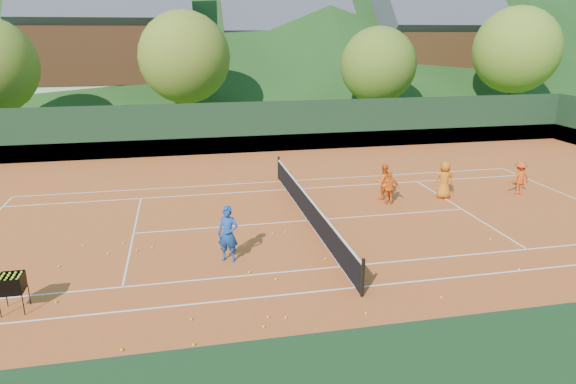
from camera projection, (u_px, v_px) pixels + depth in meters
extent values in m
plane|color=#2F551A|center=(308.00, 221.00, 19.47)|extent=(400.00, 400.00, 0.00)
cube|color=#BA4E1E|center=(308.00, 221.00, 19.47)|extent=(40.00, 24.00, 0.02)
imported|color=#164092|center=(228.00, 234.00, 15.78)|extent=(0.77, 0.65, 1.78)
imported|color=orange|center=(383.00, 181.00, 21.79)|extent=(0.80, 0.64, 1.55)
imported|color=orange|center=(389.00, 188.00, 21.13)|extent=(0.88, 0.55, 1.40)
imported|color=#CE6612|center=(444.00, 180.00, 21.88)|extent=(0.86, 0.62, 1.63)
imported|color=#CF4712|center=(520.00, 178.00, 22.44)|extent=(0.99, 0.61, 1.48)
sphere|color=yellow|center=(137.00, 250.00, 16.71)|extent=(0.07, 0.07, 0.07)
sphere|color=yellow|center=(249.00, 272.00, 15.19)|extent=(0.07, 0.07, 0.07)
sphere|color=yellow|center=(366.00, 313.00, 12.96)|extent=(0.07, 0.07, 0.07)
sphere|color=yellow|center=(122.00, 350.00, 11.46)|extent=(0.07, 0.07, 0.07)
sphere|color=yellow|center=(281.00, 345.00, 11.66)|extent=(0.07, 0.07, 0.07)
sphere|color=yellow|center=(268.00, 317.00, 12.80)|extent=(0.07, 0.07, 0.07)
sphere|color=yellow|center=(326.00, 259.00, 16.09)|extent=(0.07, 0.07, 0.07)
sphere|color=yellow|center=(273.00, 233.00, 18.13)|extent=(0.07, 0.07, 0.07)
sphere|color=yellow|center=(108.00, 254.00, 16.47)|extent=(0.07, 0.07, 0.07)
sphere|color=yellow|center=(83.00, 246.00, 17.08)|extent=(0.07, 0.07, 0.07)
sphere|color=yellow|center=(194.00, 345.00, 11.65)|extent=(0.07, 0.07, 0.07)
sphere|color=yellow|center=(276.00, 279.00, 14.75)|extent=(0.07, 0.07, 0.07)
sphere|color=yellow|center=(191.00, 319.00, 12.69)|extent=(0.07, 0.07, 0.07)
sphere|color=yellow|center=(347.00, 257.00, 16.24)|extent=(0.07, 0.07, 0.07)
sphere|color=yellow|center=(264.00, 327.00, 12.37)|extent=(0.07, 0.07, 0.07)
sphere|color=yellow|center=(441.00, 297.00, 13.74)|extent=(0.07, 0.07, 0.07)
sphere|color=yellow|center=(124.00, 243.00, 17.32)|extent=(0.07, 0.07, 0.07)
sphere|color=yellow|center=(519.00, 269.00, 15.38)|extent=(0.07, 0.07, 0.07)
sphere|color=yellow|center=(56.00, 302.00, 13.51)|extent=(0.07, 0.07, 0.07)
sphere|color=yellow|center=(152.00, 248.00, 16.93)|extent=(0.07, 0.07, 0.07)
sphere|color=yellow|center=(59.00, 266.00, 15.58)|extent=(0.07, 0.07, 0.07)
sphere|color=yellow|center=(338.00, 337.00, 11.95)|extent=(0.07, 0.07, 0.07)
sphere|color=yellow|center=(490.00, 239.00, 17.60)|extent=(0.07, 0.07, 0.07)
sphere|color=yellow|center=(285.00, 232.00, 18.24)|extent=(0.07, 0.07, 0.07)
sphere|color=yellow|center=(286.00, 318.00, 12.76)|extent=(0.07, 0.07, 0.07)
cube|color=white|center=(356.00, 287.00, 14.34)|extent=(23.77, 0.06, 0.00)
cube|color=silver|center=(281.00, 181.00, 24.59)|extent=(23.77, 0.06, 0.00)
cube|color=white|center=(341.00, 267.00, 15.62)|extent=(23.77, 0.06, 0.00)
cube|color=white|center=(286.00, 189.00, 23.31)|extent=(23.77, 0.06, 0.00)
cube|color=silver|center=(134.00, 233.00, 18.21)|extent=(0.06, 8.23, 0.00)
cube|color=white|center=(462.00, 209.00, 20.72)|extent=(0.06, 8.23, 0.00)
cube|color=white|center=(308.00, 220.00, 19.47)|extent=(12.80, 0.06, 0.00)
cube|color=silver|center=(308.00, 220.00, 19.47)|extent=(0.06, 10.97, 0.00)
cube|color=black|center=(308.00, 209.00, 19.33)|extent=(0.03, 11.97, 0.90)
cube|color=white|center=(309.00, 197.00, 19.19)|extent=(0.05, 11.97, 0.06)
cylinder|color=black|center=(363.00, 278.00, 13.71)|extent=(0.10, 0.10, 1.10)
cylinder|color=black|center=(279.00, 168.00, 24.90)|extent=(0.10, 0.10, 1.10)
cube|color=black|center=(259.00, 127.00, 30.24)|extent=(40.00, 0.05, 3.00)
cube|color=#1A5E27|center=(260.00, 144.00, 30.54)|extent=(40.40, 0.05, 1.00)
cylinder|color=black|center=(0.00, 308.00, 12.76)|extent=(0.02, 0.02, 0.55)
cylinder|color=black|center=(23.00, 305.00, 12.87)|extent=(0.02, 0.02, 0.55)
cylinder|color=black|center=(6.00, 297.00, 13.27)|extent=(0.02, 0.02, 0.55)
cylinder|color=black|center=(29.00, 295.00, 13.38)|extent=(0.02, 0.02, 0.55)
cube|color=black|center=(13.00, 291.00, 12.99)|extent=(0.55, 0.55, 0.02)
cube|color=black|center=(8.00, 288.00, 12.66)|extent=(0.55, 0.02, 0.45)
cube|color=black|center=(15.00, 278.00, 13.18)|extent=(0.55, 0.02, 0.45)
cube|color=black|center=(0.00, 284.00, 12.87)|extent=(0.02, 0.55, 0.45)
cube|color=black|center=(23.00, 282.00, 12.98)|extent=(0.02, 0.55, 0.45)
sphere|color=#CCE526|center=(1.00, 279.00, 12.76)|extent=(0.07, 0.07, 0.07)
sphere|color=#CCE526|center=(2.00, 276.00, 12.89)|extent=(0.07, 0.07, 0.07)
sphere|color=#CCE526|center=(4.00, 274.00, 13.02)|extent=(0.07, 0.07, 0.07)
sphere|color=#CCE526|center=(5.00, 280.00, 12.66)|extent=(0.07, 0.07, 0.07)
sphere|color=#CCE526|center=(7.00, 278.00, 12.79)|extent=(0.07, 0.07, 0.07)
sphere|color=#CCE526|center=(8.00, 276.00, 12.92)|extent=(0.07, 0.07, 0.07)
sphere|color=#CCE526|center=(10.00, 273.00, 13.04)|extent=(0.07, 0.07, 0.07)
sphere|color=#CCE526|center=(11.00, 280.00, 12.69)|extent=(0.07, 0.07, 0.07)
sphere|color=#CCE526|center=(13.00, 277.00, 12.81)|extent=(0.07, 0.07, 0.07)
sphere|color=#CCE526|center=(14.00, 275.00, 12.94)|extent=(0.07, 0.07, 0.07)
sphere|color=#CCE526|center=(16.00, 273.00, 13.07)|extent=(0.07, 0.07, 0.07)
sphere|color=#CCE526|center=(17.00, 279.00, 12.71)|extent=(0.07, 0.07, 0.07)
sphere|color=#CCE526|center=(18.00, 277.00, 12.84)|extent=(0.07, 0.07, 0.07)
sphere|color=#CCE526|center=(20.00, 275.00, 12.97)|extent=(0.07, 0.07, 0.07)
sphere|color=#CCE526|center=(22.00, 272.00, 13.10)|extent=(0.07, 0.07, 0.07)
cube|color=beige|center=(116.00, 97.00, 45.13)|extent=(12.00, 9.00, 2.88)
cube|color=#351C0E|center=(112.00, 54.00, 44.04)|extent=(12.24, 9.18, 4.48)
cube|color=#43434B|center=(108.00, 19.00, 43.19)|extent=(13.80, 9.93, 9.93)
cube|color=beige|center=(285.00, 90.00, 52.05)|extent=(11.00, 8.00, 2.52)
cube|color=#361A0E|center=(285.00, 58.00, 51.10)|extent=(11.22, 8.16, 3.92)
cube|color=#42434A|center=(285.00, 31.00, 50.34)|extent=(12.65, 8.82, 8.82)
cube|color=beige|center=(430.00, 90.00, 51.03)|extent=(10.00, 8.00, 2.70)
cube|color=#361E0E|center=(433.00, 55.00, 50.00)|extent=(10.20, 8.16, 4.20)
cube|color=#42424A|center=(436.00, 26.00, 49.20)|extent=(11.50, 8.82, 8.82)
cylinder|color=#3D2518|center=(188.00, 111.00, 36.96)|extent=(0.36, 0.36, 2.88)
sphere|color=#51711E|center=(185.00, 57.00, 35.84)|extent=(6.40, 6.40, 6.40)
cylinder|color=#41281A|center=(376.00, 110.00, 38.82)|extent=(0.36, 0.36, 2.52)
sphere|color=#41691C|center=(378.00, 65.00, 37.84)|extent=(5.60, 5.60, 5.60)
cylinder|color=#43291A|center=(510.00, 101.00, 42.02)|extent=(0.36, 0.36, 3.06)
sphere|color=#4E7820|center=(516.00, 50.00, 40.83)|extent=(6.80, 6.80, 6.80)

